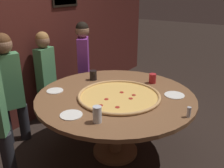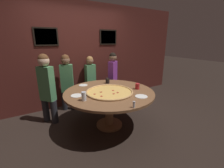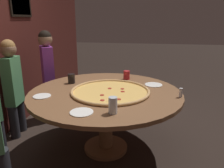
{
  "view_description": "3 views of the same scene",
  "coord_description": "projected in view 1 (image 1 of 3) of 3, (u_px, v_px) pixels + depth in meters",
  "views": [
    {
      "loc": [
        -2.08,
        -1.33,
        1.82
      ],
      "look_at": [
        -0.1,
        -0.02,
        0.9
      ],
      "focal_mm": 40.0,
      "sensor_mm": 36.0,
      "label": 1
    },
    {
      "loc": [
        -1.36,
        -2.34,
        1.69
      ],
      "look_at": [
        0.04,
        -0.04,
        0.89
      ],
      "focal_mm": 24.0,
      "sensor_mm": 36.0,
      "label": 2
    },
    {
      "loc": [
        -2.28,
        -0.48,
        1.52
      ],
      "look_at": [
        0.1,
        -0.06,
        0.8
      ],
      "focal_mm": 35.0,
      "sensor_mm": 36.0,
      "label": 3
    }
  ],
  "objects": [
    {
      "name": "ground_plane",
      "position": [
        115.0,
        152.0,
        2.96
      ],
      "size": [
        24.0,
        24.0,
        0.0
      ],
      "primitive_type": "plane",
      "color": "black"
    },
    {
      "name": "white_plate_near_front",
      "position": [
        71.0,
        115.0,
        2.26
      ],
      "size": [
        0.21,
        0.21,
        0.01
      ],
      "primitive_type": "cylinder",
      "color": "white",
      "rests_on": "dining_table"
    },
    {
      "name": "diner_centre_back",
      "position": [
        46.0,
        72.0,
        3.46
      ],
      "size": [
        0.33,
        0.19,
        1.28
      ],
      "rotation": [
        0.0,
        0.0,
        -3.02
      ],
      "color": "#232328",
      "rests_on": "ground_plane"
    },
    {
      "name": "drink_cup_near_left",
      "position": [
        153.0,
        78.0,
        3.0
      ],
      "size": [
        0.08,
        0.08,
        0.12
      ],
      "primitive_type": "cylinder",
      "color": "#B22328",
      "rests_on": "dining_table"
    },
    {
      "name": "white_plate_left_side",
      "position": [
        174.0,
        95.0,
        2.67
      ],
      "size": [
        0.21,
        0.21,
        0.01
      ],
      "primitive_type": "cylinder",
      "color": "white",
      "rests_on": "dining_table"
    },
    {
      "name": "drink_cup_beside_pizza",
      "position": [
        93.0,
        75.0,
        3.11
      ],
      "size": [
        0.09,
        0.09,
        0.12
      ],
      "primitive_type": "cylinder",
      "color": "black",
      "rests_on": "dining_table"
    },
    {
      "name": "condiment_shaker",
      "position": [
        189.0,
        112.0,
        2.21
      ],
      "size": [
        0.04,
        0.04,
        0.1
      ],
      "color": "silver",
      "rests_on": "dining_table"
    },
    {
      "name": "diner_side_left",
      "position": [
        84.0,
        61.0,
        3.77
      ],
      "size": [
        0.35,
        0.3,
        1.37
      ],
      "rotation": [
        0.0,
        0.0,
        -2.54
      ],
      "color": "#232328",
      "rests_on": "ground_plane"
    },
    {
      "name": "drink_cup_far_right",
      "position": [
        97.0,
        114.0,
        2.12
      ],
      "size": [
        0.08,
        0.08,
        0.15
      ],
      "primitive_type": "cylinder",
      "color": "silver",
      "rests_on": "dining_table"
    },
    {
      "name": "back_wall",
      "position": [
        22.0,
        30.0,
        3.23
      ],
      "size": [
        6.4,
        0.08,
        2.6
      ],
      "color": "#4C1E19",
      "rests_on": "ground_plane"
    },
    {
      "name": "dining_table",
      "position": [
        115.0,
        105.0,
        2.73
      ],
      "size": [
        1.71,
        1.71,
        0.74
      ],
      "color": "brown",
      "rests_on": "ground_plane"
    },
    {
      "name": "giant_pizza",
      "position": [
        119.0,
        96.0,
        2.63
      ],
      "size": [
        0.88,
        0.88,
        0.03
      ],
      "color": "#EAB75B",
      "rests_on": "dining_table"
    },
    {
      "name": "diner_far_left",
      "position": [
        9.0,
        84.0,
        2.9
      ],
      "size": [
        0.36,
        0.25,
        1.36
      ],
      "rotation": [
        0.0,
        0.0,
        2.74
      ],
      "color": "#232328",
      "rests_on": "ground_plane"
    },
    {
      "name": "white_plate_right_side",
      "position": [
        55.0,
        91.0,
        2.78
      ],
      "size": [
        0.19,
        0.19,
        0.01
      ],
      "primitive_type": "cylinder",
      "color": "white",
      "rests_on": "dining_table"
    }
  ]
}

